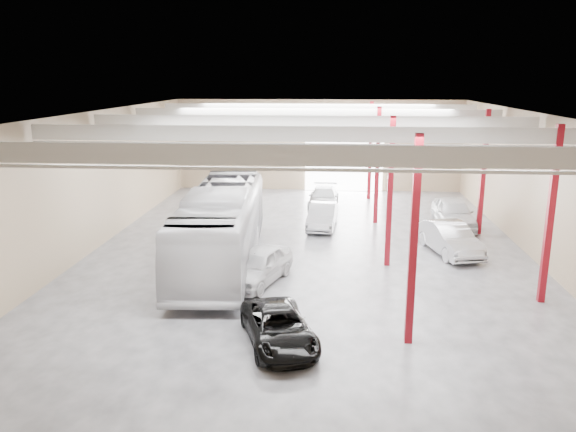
# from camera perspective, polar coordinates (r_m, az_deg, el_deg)

# --- Properties ---
(depot_shell) EXTENTS (22.12, 32.12, 7.06)m
(depot_shell) POSITION_cam_1_polar(r_m,az_deg,el_deg) (28.32, 2.52, 6.43)
(depot_shell) COLOR #3F3F44
(depot_shell) RESTS_ON ground
(coach_bus) EXTENTS (3.92, 13.34, 3.67)m
(coach_bus) POSITION_cam_1_polar(r_m,az_deg,el_deg) (26.69, -6.77, -1.00)
(coach_bus) COLOR silver
(coach_bus) RESTS_ON ground
(black_sedan) EXTENTS (3.29, 4.80, 1.22)m
(black_sedan) POSITION_cam_1_polar(r_m,az_deg,el_deg) (18.96, -0.96, -11.24)
(black_sedan) COLOR black
(black_sedan) RESTS_ON ground
(car_row_a) EXTENTS (3.13, 4.82, 1.53)m
(car_row_a) POSITION_cam_1_polar(r_m,az_deg,el_deg) (24.31, -3.12, -5.07)
(car_row_a) COLOR silver
(car_row_a) RESTS_ON ground
(car_row_b) EXTENTS (1.83, 4.45, 1.43)m
(car_row_b) POSITION_cam_1_polar(r_m,az_deg,el_deg) (33.05, 3.50, -0.00)
(car_row_b) COLOR #A6A6AA
(car_row_b) RESTS_ON ground
(car_row_c) EXTENTS (2.12, 4.84, 1.38)m
(car_row_c) POSITION_cam_1_polar(r_m,az_deg,el_deg) (38.13, 3.64, 1.84)
(car_row_c) COLOR slate
(car_row_c) RESTS_ON ground
(car_right_near) EXTENTS (2.80, 5.05, 1.58)m
(car_right_near) POSITION_cam_1_polar(r_m,az_deg,el_deg) (29.36, 16.08, -2.19)
(car_right_near) COLOR #A6A7AB
(car_right_near) RESTS_ON ground
(car_right_far) EXTENTS (2.06, 5.05, 1.71)m
(car_right_far) POSITION_cam_1_polar(r_m,az_deg,el_deg) (34.52, 16.44, 0.28)
(car_right_far) COLOR silver
(car_right_far) RESTS_ON ground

